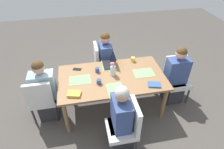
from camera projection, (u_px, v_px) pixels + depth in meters
ground_plane at (112, 106)px, 3.76m from camera, size 10.00×10.00×0.00m
dining_table at (112, 80)px, 3.35m from camera, size 1.85×1.02×0.74m
chair_far_left_near at (127, 125)px, 2.79m from camera, size 0.44×0.44×0.90m
person_far_left_near at (121, 121)px, 2.81m from camera, size 0.36×0.40×1.19m
chair_near_left_mid at (102, 62)px, 4.11m from camera, size 0.44×0.44×0.90m
person_near_left_mid at (106, 62)px, 4.06m from camera, size 0.36×0.40×1.19m
chair_head_left_left_far at (176, 76)px, 3.70m from camera, size 0.44×0.44×0.90m
person_head_left_left_far at (175, 78)px, 3.62m from camera, size 0.40×0.36×1.19m
chair_head_right_right_near at (42, 98)px, 3.23m from camera, size 0.44×0.44×0.90m
person_head_right_right_near at (46, 93)px, 3.28m from camera, size 0.40×0.36×1.19m
flower_vase at (113, 69)px, 3.27m from camera, size 0.10×0.09×0.27m
placemat_far_left_near at (116, 90)px, 3.03m from camera, size 0.26×0.36×0.00m
placemat_near_left_mid at (109, 65)px, 3.58m from camera, size 0.28×0.37×0.00m
placemat_head_left_left_far at (144, 73)px, 3.39m from camera, size 0.37×0.27×0.00m
placemat_head_right_right_near at (80, 80)px, 3.23m from camera, size 0.36×0.26×0.00m
laptop_near_left_mid at (110, 63)px, 3.56m from camera, size 0.22×0.32×0.21m
coffee_mug_near_left at (97, 70)px, 3.39m from camera, size 0.08×0.08×0.09m
coffee_mug_near_right at (99, 82)px, 3.13m from camera, size 0.08×0.08×0.08m
coffee_mug_centre_left at (133, 59)px, 3.66m from camera, size 0.08×0.08×0.09m
book_red_cover at (74, 94)px, 2.93m from camera, size 0.23×0.18×0.04m
book_blue_cover at (154, 85)px, 3.12m from camera, size 0.23×0.19×0.03m
phone_black at (77, 69)px, 3.47m from camera, size 0.17×0.12×0.01m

